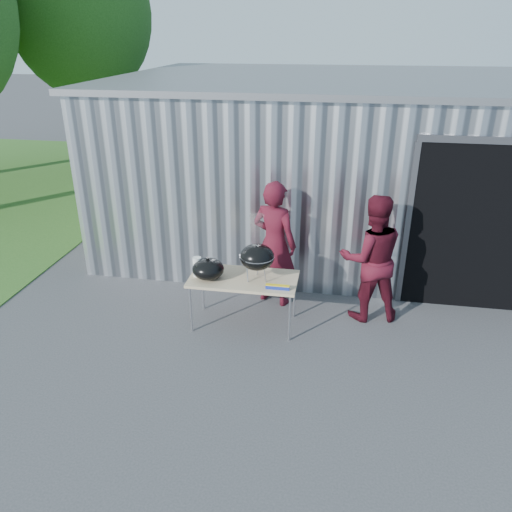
% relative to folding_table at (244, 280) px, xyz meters
% --- Properties ---
extents(ground, '(80.00, 80.00, 0.00)m').
position_rel_folding_table_xyz_m(ground, '(0.20, -0.60, -0.71)').
color(ground, '#3C3C3E').
extents(building, '(8.20, 6.20, 3.10)m').
position_rel_folding_table_xyz_m(building, '(1.11, 3.99, 0.83)').
color(building, silver).
rests_on(building, ground).
extents(tree_far, '(3.98, 3.98, 6.59)m').
position_rel_folding_table_xyz_m(tree_far, '(-6.30, 8.40, 3.58)').
color(tree_far, '#442D19').
rests_on(tree_far, ground).
extents(folding_table, '(1.50, 0.75, 0.75)m').
position_rel_folding_table_xyz_m(folding_table, '(0.00, 0.00, 0.00)').
color(folding_table, tan).
rests_on(folding_table, ground).
extents(kettle_grill, '(0.48, 0.48, 0.95)m').
position_rel_folding_table_xyz_m(kettle_grill, '(0.19, -0.03, 0.45)').
color(kettle_grill, black).
rests_on(kettle_grill, folding_table).
extents(grill_lid, '(0.44, 0.44, 0.32)m').
position_rel_folding_table_xyz_m(grill_lid, '(-0.48, -0.10, 0.18)').
color(grill_lid, black).
rests_on(grill_lid, folding_table).
extents(paper_towels, '(0.12, 0.12, 0.28)m').
position_rel_folding_table_xyz_m(paper_towels, '(-0.65, -0.05, 0.18)').
color(paper_towels, white).
rests_on(paper_towels, folding_table).
extents(white_tub, '(0.20, 0.15, 0.10)m').
position_rel_folding_table_xyz_m(white_tub, '(-0.55, 0.16, 0.09)').
color(white_tub, white).
rests_on(white_tub, folding_table).
extents(foil_box, '(0.32, 0.06, 0.06)m').
position_rel_folding_table_xyz_m(foil_box, '(0.51, -0.25, 0.07)').
color(foil_box, navy).
rests_on(foil_box, folding_table).
extents(person_cook, '(0.83, 0.69, 1.94)m').
position_rel_folding_table_xyz_m(person_cook, '(0.32, 0.76, 0.26)').
color(person_cook, '#480E1B').
rests_on(person_cook, ground).
extents(person_bystander, '(1.04, 0.89, 1.88)m').
position_rel_folding_table_xyz_m(person_bystander, '(1.74, 0.54, 0.23)').
color(person_bystander, '#480E1B').
rests_on(person_bystander, ground).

